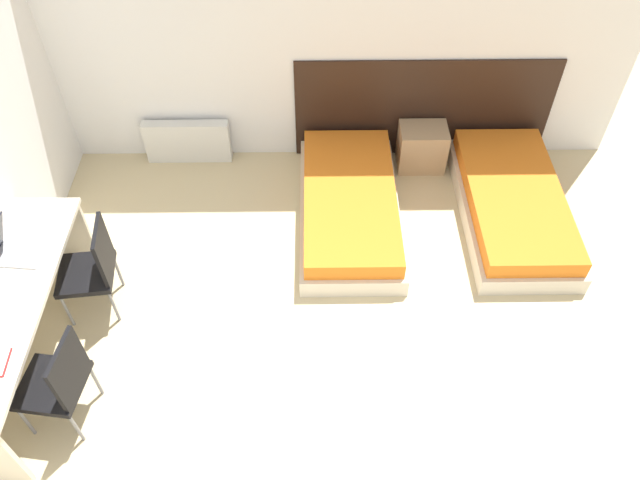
{
  "coord_description": "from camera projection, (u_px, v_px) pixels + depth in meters",
  "views": [
    {
      "loc": [
        -0.04,
        -1.21,
        4.28
      ],
      "look_at": [
        0.0,
        2.14,
        0.55
      ],
      "focal_mm": 35.0,
      "sensor_mm": 36.0,
      "label": 1
    }
  ],
  "objects": [
    {
      "name": "bed_near_door",
      "position": [
        512.0,
        204.0,
        5.82
      ],
      "size": [
        0.92,
        1.87,
        0.35
      ],
      "color": "beige",
      "rests_on": "ground_plane"
    },
    {
      "name": "desk",
      "position": [
        15.0,
        312.0,
        4.49
      ],
      "size": [
        0.53,
        2.02,
        0.75
      ],
      "color": "beige",
      "rests_on": "ground_plane"
    },
    {
      "name": "laptop",
      "position": [
        11.0,
        249.0,
        4.58
      ],
      "size": [
        0.38,
        0.27,
        0.35
      ],
      "rotation": [
        0.0,
        0.0,
        -0.1
      ],
      "color": "silver",
      "rests_on": "desk"
    },
    {
      "name": "chair_near_notebook",
      "position": [
        58.0,
        381.0,
        4.23
      ],
      "size": [
        0.49,
        0.49,
        0.89
      ],
      "rotation": [
        0.0,
        0.0,
        -0.15
      ],
      "color": "black",
      "rests_on": "ground_plane"
    },
    {
      "name": "nightstand",
      "position": [
        422.0,
        147.0,
        6.28
      ],
      "size": [
        0.47,
        0.34,
        0.46
      ],
      "color": "tan",
      "rests_on": "ground_plane"
    },
    {
      "name": "chair_near_laptop",
      "position": [
        92.0,
        267.0,
        4.91
      ],
      "size": [
        0.47,
        0.47,
        0.89
      ],
      "rotation": [
        0.0,
        0.0,
        0.11
      ],
      "color": "black",
      "rests_on": "ground_plane"
    },
    {
      "name": "wall_back",
      "position": [
        317.0,
        34.0,
        5.6
      ],
      "size": [
        5.95,
        0.05,
        2.7
      ],
      "color": "white",
      "rests_on": "ground_plane"
    },
    {
      "name": "bed_near_window",
      "position": [
        349.0,
        206.0,
        5.81
      ],
      "size": [
        0.92,
        1.87,
        0.35
      ],
      "color": "beige",
      "rests_on": "ground_plane"
    },
    {
      "name": "headboard_panel",
      "position": [
        423.0,
        109.0,
        6.18
      ],
      "size": [
        2.54,
        0.03,
        1.1
      ],
      "color": "black",
      "rests_on": "ground_plane"
    },
    {
      "name": "radiator",
      "position": [
        188.0,
        142.0,
        6.34
      ],
      "size": [
        0.86,
        0.12,
        0.46
      ],
      "color": "silver",
      "rests_on": "ground_plane"
    }
  ]
}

